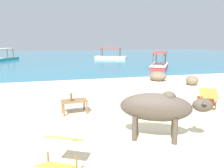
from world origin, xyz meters
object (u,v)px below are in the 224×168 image
boat_teal (4,58)px  boat_white (111,57)px  low_bench_table (74,102)px  deck_chair_far (60,153)px  boat_red (159,65)px  bottle (71,97)px  deck_chair_near (207,98)px  cow (158,108)px

boat_teal → boat_white: bearing=112.9°
low_bench_table → deck_chair_far: deck_chair_far is taller
boat_red → boat_white: 9.23m
low_bench_table → boat_red: (7.32, 9.08, -0.09)m
bottle → deck_chair_near: bearing=-7.8°
bottle → boat_red: 11.78m
low_bench_table → boat_white: size_ratio=0.21×
cow → boat_white: bearing=104.6°
bottle → boat_red: boat_red is taller
low_bench_table → bottle: 0.22m
cow → deck_chair_far: cow is taller
cow → low_bench_table: cow is taller
low_bench_table → boat_teal: 20.08m
cow → bottle: cow is taller
low_bench_table → boat_red: boat_red is taller
boat_red → boat_white: size_ratio=0.98×
bottle → deck_chair_near: bottle is taller
boat_white → low_bench_table: bearing=97.9°
cow → deck_chair_far: (-2.11, -0.80, -0.35)m
boat_white → boat_teal: (-11.70, 0.99, 0.00)m
cow → boat_teal: bearing=135.5°
boat_white → boat_teal: size_ratio=1.01×
deck_chair_near → boat_white: bearing=23.8°
deck_chair_far → boat_white: (6.03, 21.12, -0.13)m
cow → boat_red: boat_red is taller
deck_chair_near → deck_chair_far: same height
deck_chair_near → boat_teal: (-10.25, 19.78, -0.13)m
deck_chair_near → boat_red: 10.24m
bottle → low_bench_table: bearing=39.9°
cow → deck_chair_near: cow is taller
cow → deck_chair_far: size_ratio=2.11×
low_bench_table → deck_chair_near: 4.19m
boat_white → deck_chair_near: bearing=110.6°
deck_chair_far → boat_red: boat_red is taller
deck_chair_near → boat_teal: size_ratio=0.24×
low_bench_table → boat_white: boat_white is taller
low_bench_table → deck_chair_near: (4.13, -0.65, 0.04)m
deck_chair_far → boat_red: size_ratio=0.25×
bottle → deck_chair_near: 4.26m
boat_red → boat_white: bearing=42.3°
low_bench_table → deck_chair_far: bearing=-105.0°
boat_red → boat_teal: (-13.44, 10.05, 0.00)m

